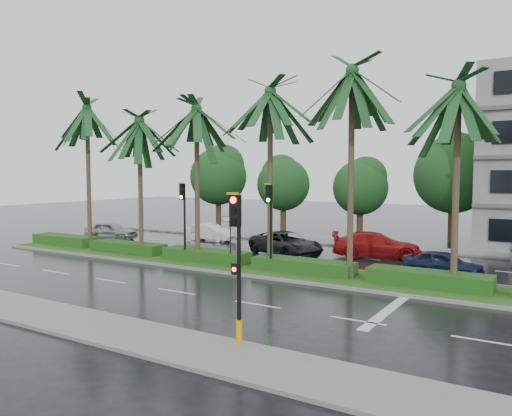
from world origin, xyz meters
The scene contains 17 objects.
ground centered at (0.00, 0.00, 0.00)m, with size 120.00×120.00×0.00m, color black.
near_sidewalk centered at (0.00, -10.20, 0.06)m, with size 40.00×2.40×0.12m, color slate.
far_sidewalk centered at (0.00, 12.00, 0.06)m, with size 40.00×2.00×0.12m, color slate.
median centered at (0.00, 1.00, 0.08)m, with size 36.00×4.00×0.15m.
hedge centered at (0.00, 1.00, 0.45)m, with size 35.20×1.40×0.60m.
lane_markings centered at (3.04, -0.43, 0.01)m, with size 34.00×13.06×0.01m.
palm_row centered at (-1.25, 1.02, 8.23)m, with size 26.30×4.20×10.30m.
signal_near centered at (6.00, -9.39, 2.50)m, with size 0.34×0.45×4.36m.
signal_median_left centered at (-4.00, 0.30, 3.00)m, with size 0.34×0.42×4.36m.
signal_median_right centered at (1.50, 0.30, 3.00)m, with size 0.34×0.42×4.36m.
street_sign centered at (-1.00, 0.48, 2.12)m, with size 0.95×0.09×2.60m.
bg_trees centered at (-0.66, 17.59, 4.68)m, with size 32.92×5.56×8.03m.
car_silver centered at (-15.10, 5.19, 0.68)m, with size 4.00×1.61×1.36m, color #A0A4A8.
car_white centered at (-8.45, 8.74, 0.62)m, with size 3.78×1.32×1.25m, color white.
car_darkgrey centered at (-0.50, 5.76, 0.72)m, with size 5.18×2.39×1.44m, color black.
car_red centered at (4.50, 7.81, 0.75)m, with size 5.19×2.11×1.51m, color #A51214.
car_blue centered at (9.00, 4.12, 0.64)m, with size 3.74×1.50×1.27m, color #172247.
Camera 1 is at (13.72, -21.00, 5.01)m, focal length 35.00 mm.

